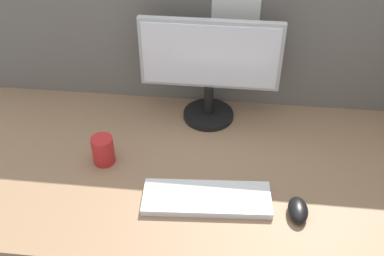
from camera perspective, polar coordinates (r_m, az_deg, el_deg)
The scene contains 6 objects.
ground_plane at distance 145.62cm, azimuth 1.47°, elevation -4.81°, with size 180.00×80.00×3.00cm, color #8C6B4C.
cubicle_wall_back at distance 159.31cm, azimuth 2.89°, elevation 12.71°, with size 180.00×5.50×58.55cm.
monitor at distance 152.33cm, azimuth 2.26°, elevation 7.90°, with size 47.04×18.00×37.09cm.
keyboard at distance 132.37cm, azimuth 1.87°, elevation -8.84°, with size 37.00×13.00×2.00cm, color silver.
mouse at distance 131.81cm, azimuth 13.21°, elevation -10.00°, with size 5.60×9.60×3.40cm, color black.
mug_red_plastic at distance 144.61cm, azimuth -11.14°, elevation -2.76°, with size 6.90×6.90×9.36cm.
Camera 1 is at (7.93, -106.01, 98.01)cm, focal length 42.31 mm.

